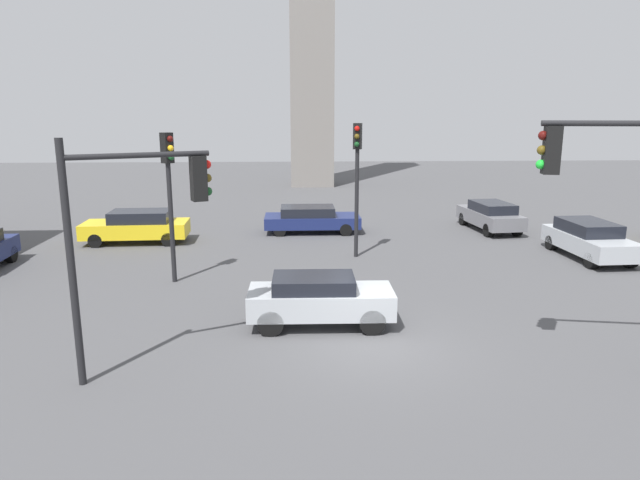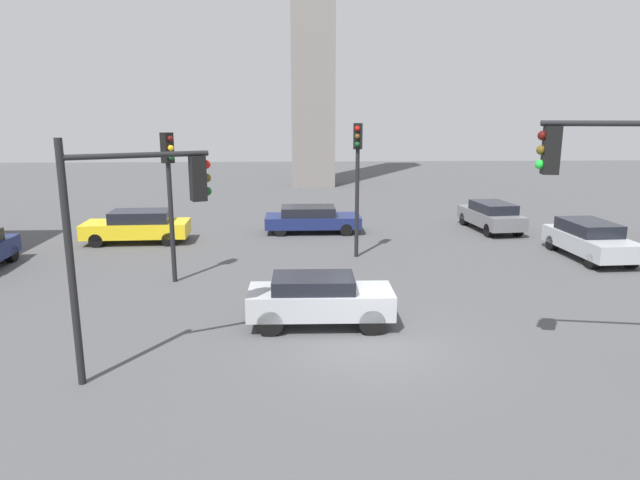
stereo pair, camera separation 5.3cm
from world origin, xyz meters
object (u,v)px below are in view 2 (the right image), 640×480
Objects in this scene: car_6 at (491,215)px; car_5 at (138,226)px; traffic_light_2 at (136,213)px; traffic_light_1 at (357,165)px; car_2 at (590,239)px; traffic_light_3 at (169,179)px; car_7 at (319,299)px; traffic_light_0 at (616,195)px; car_1 at (312,219)px.

car_5 is at bearing 90.19° from car_6.
traffic_light_2 is 1.18× the size of car_6.
car_2 is at bearing 100.15° from traffic_light_1.
traffic_light_3 reaches higher than car_7.
traffic_light_3 is at bearing 138.79° from car_7.
traffic_light_0 is at bearing -29.54° from car_2.
traffic_light_3 is at bearing -83.76° from car_2.
car_2 is 19.26m from car_5.
car_7 is at bearing 123.96° from car_5.
traffic_light_2 is 20.21m from car_6.
traffic_light_3 is 16.46m from car_2.
car_2 is at bearing -106.66° from traffic_light_0.
traffic_light_1 is 7.38m from traffic_light_3.
car_6 is at bearing 72.31° from traffic_light_3.
traffic_light_2 is at bearing -16.11° from traffic_light_1.
traffic_light_2 is 18.21m from car_2.
car_1 is (-5.91, 15.69, -3.38)m from traffic_light_0.
traffic_light_0 reaches higher than car_2.
traffic_light_3 is 1.28× the size of car_7.
traffic_light_0 is 11.60m from traffic_light_1.
traffic_light_3 is 1.15× the size of car_6.
traffic_light_2 reaches higher than car_2.
traffic_light_0 is 11.86m from car_2.
traffic_light_1 is 5.99m from car_1.
car_1 is at bearing -147.22° from traffic_light_1.
car_2 is at bearing 166.97° from car_5.
car_5 is at bearing 127.13° from car_7.
car_2 is (5.12, 10.19, -3.28)m from traffic_light_0.
car_7 is (4.03, 2.63, -2.87)m from traffic_light_2.
traffic_light_0 is 16.35m from car_6.
car_1 is 12.32m from car_2.
traffic_light_1 is 9.83m from car_2.
car_6 is (8.92, 0.04, 0.08)m from car_1.
traffic_light_2 is 1.13× the size of car_5.
traffic_light_0 is at bearing 132.79° from car_5.
car_2 is (16.02, 2.56, -2.78)m from traffic_light_3.
car_7 is (-9.09, -12.47, 0.01)m from car_6.
traffic_light_1 is 1.02× the size of traffic_light_2.
car_2 is at bearing 7.57° from traffic_light_2.
traffic_light_2 reaches higher than car_6.
car_5 reaches higher than car_1.
car_6 is (16.80, 1.91, -0.00)m from car_5.
traffic_light_0 reaches higher than car_6.
traffic_light_2 is 1.16× the size of car_2.
traffic_light_2 reaches higher than car_7.
traffic_light_0 reaches higher than car_5.
car_6 is (13.12, 15.10, -2.88)m from traffic_light_2.
traffic_light_0 reaches higher than traffic_light_3.
traffic_light_2 is 1.14× the size of car_1.
traffic_light_3 reaches higher than car_2.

